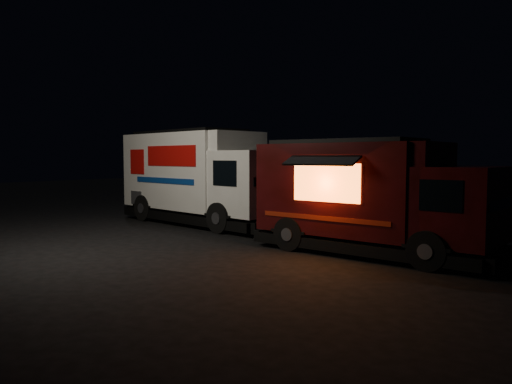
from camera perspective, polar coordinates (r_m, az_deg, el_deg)
name	(u,v)px	position (r m, az deg, el deg)	size (l,w,h in m)	color
ground	(203,242)	(15.16, -6.13, -5.65)	(80.00, 80.00, 0.00)	black
white_truck	(205,177)	(19.03, -5.80, 1.72)	(7.88, 2.69, 3.57)	white
red_truck	(375,197)	(13.37, 13.42, -0.53)	(6.47, 2.38, 3.01)	#3C0B0E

